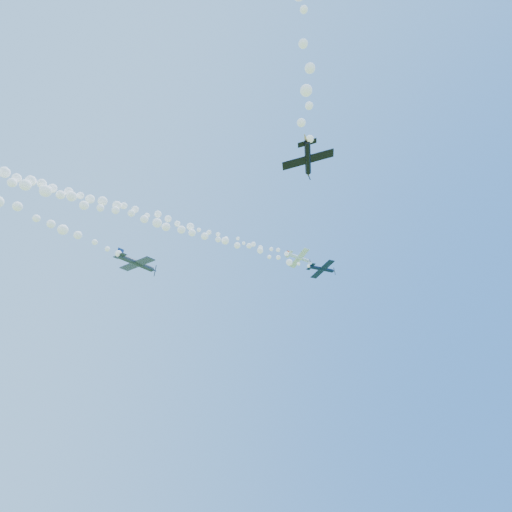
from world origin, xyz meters
TOP-DOWN VIEW (x-y plane):
  - plane_white at (24.75, 0.73)m, footprint 6.45×6.76m
  - smoke_trail_white at (-10.57, 5.46)m, footprint 66.84×11.01m
  - plane_navy at (29.96, -1.17)m, footprint 7.56×7.98m
  - smoke_trail_navy at (-11.59, 4.80)m, footprint 78.68×13.66m
  - plane_grey at (-12.12, 1.55)m, footprint 8.16×8.58m
  - plane_black at (-5.46, -35.56)m, footprint 5.45×5.39m

SIDE VIEW (x-z plane):
  - plane_black at x=-5.46m, z-range 38.40..40.26m
  - plane_grey at x=-12.12m, z-range 40.33..42.52m
  - smoke_trail_navy at x=-11.59m, z-range 51.99..54.94m
  - plane_navy at x=29.96m, z-range 52.64..54.74m
  - smoke_trail_white at x=-10.57m, z-range 54.16..56.95m
  - plane_white at x=24.75m, z-range 54.71..56.99m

